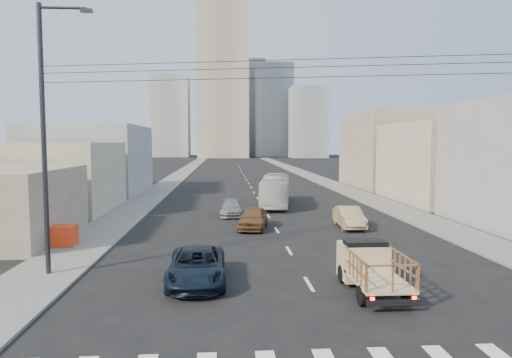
{
  "coord_description": "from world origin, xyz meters",
  "views": [
    {
      "loc": [
        -3.56,
        -16.73,
        5.99
      ],
      "look_at": [
        -1.4,
        14.38,
        3.5
      ],
      "focal_mm": 32.0,
      "sensor_mm": 36.0,
      "label": 1
    }
  ],
  "objects": [
    {
      "name": "overhead_wires",
      "position": [
        0.0,
        1.5,
        8.97
      ],
      "size": [
        23.01,
        5.02,
        0.72
      ],
      "color": "black",
      "rests_on": "ground"
    },
    {
      "name": "flatbed_pickup",
      "position": [
        2.32,
        0.89,
        1.09
      ],
      "size": [
        1.95,
        4.41,
        1.9
      ],
      "color": "#C8B486",
      "rests_on": "ground"
    },
    {
      "name": "bldg_right_far",
      "position": [
        20.0,
        44.0,
        5.0
      ],
      "size": [
        12.0,
        16.0,
        10.0
      ],
      "primitive_type": "cube",
      "color": "gray",
      "rests_on": "ground"
    },
    {
      "name": "midrise_east",
      "position": [
        30.0,
        165.0,
        14.0
      ],
      "size": [
        14.0,
        14.0,
        28.0
      ],
      "primitive_type": "cube",
      "color": "#94989C",
      "rests_on": "ground"
    },
    {
      "name": "sedan_grey",
      "position": [
        -3.01,
        20.49,
        0.63
      ],
      "size": [
        1.9,
        4.38,
        1.26
      ],
      "primitive_type": "imported",
      "rotation": [
        0.0,
        0.0,
        -0.03
      ],
      "color": "gray",
      "rests_on": "ground"
    },
    {
      "name": "midrise_back",
      "position": [
        6.0,
        200.0,
        22.0
      ],
      "size": [
        18.0,
        18.0,
        44.0
      ],
      "primitive_type": "cube",
      "color": "gray",
      "rests_on": "ground"
    },
    {
      "name": "sidewalk_right",
      "position": [
        11.75,
        70.0,
        0.06
      ],
      "size": [
        3.5,
        180.0,
        0.12
      ],
      "primitive_type": "cube",
      "color": "slate",
      "rests_on": "ground"
    },
    {
      "name": "city_bus",
      "position": [
        1.29,
        26.32,
        1.46
      ],
      "size": [
        3.99,
        10.74,
        2.92
      ],
      "primitive_type": "imported",
      "rotation": [
        0.0,
        0.0,
        -0.15
      ],
      "color": "silver",
      "rests_on": "ground"
    },
    {
      "name": "bldg_left_mid",
      "position": [
        -19.0,
        24.0,
        3.0
      ],
      "size": [
        11.0,
        12.0,
        6.0
      ],
      "primitive_type": "cube",
      "color": "#AAA389",
      "rests_on": "ground"
    },
    {
      "name": "crate_stack",
      "position": [
        -13.0,
        9.67,
        0.69
      ],
      "size": [
        1.8,
        1.2,
        1.14
      ],
      "color": "#F73F17",
      "rests_on": "sidewalk_left"
    },
    {
      "name": "midrise_ne",
      "position": [
        18.0,
        185.0,
        20.0
      ],
      "size": [
        16.0,
        16.0,
        40.0
      ],
      "primitive_type": "cube",
      "color": "#94989C",
      "rests_on": "ground"
    },
    {
      "name": "sedan_brown",
      "position": [
        -1.58,
        14.61,
        0.76
      ],
      "size": [
        2.6,
        4.71,
        1.52
      ],
      "primitive_type": "imported",
      "rotation": [
        0.0,
        0.0,
        -0.19
      ],
      "color": "brown",
      "rests_on": "ground"
    },
    {
      "name": "sidewalk_left",
      "position": [
        -11.75,
        70.0,
        0.06
      ],
      "size": [
        3.5,
        180.0,
        0.12
      ],
      "primitive_type": "cube",
      "color": "slate",
      "rests_on": "ground"
    },
    {
      "name": "lane_dashes",
      "position": [
        0.0,
        53.0,
        0.01
      ],
      "size": [
        0.15,
        104.0,
        0.01
      ],
      "color": "silver",
      "rests_on": "ground"
    },
    {
      "name": "ground",
      "position": [
        0.0,
        0.0,
        0.0
      ],
      "size": [
        420.0,
        420.0,
        0.0
      ],
      "primitive_type": "plane",
      "color": "black",
      "rests_on": "ground"
    },
    {
      "name": "bldg_left_far",
      "position": [
        -19.5,
        39.0,
        4.0
      ],
      "size": [
        12.0,
        16.0,
        8.0
      ],
      "primitive_type": "cube",
      "color": "gray",
      "rests_on": "ground"
    },
    {
      "name": "high_rise_tower",
      "position": [
        -4.0,
        170.0,
        30.0
      ],
      "size": [
        20.0,
        20.0,
        60.0
      ],
      "primitive_type": "cube",
      "color": "tan",
      "rests_on": "ground"
    },
    {
      "name": "streetlamp_left",
      "position": [
        -11.39,
        4.0,
        6.44
      ],
      "size": [
        2.36,
        0.25,
        12.0
      ],
      "color": "#2D2D33",
      "rests_on": "ground"
    },
    {
      "name": "midrise_nw",
      "position": [
        -26.0,
        180.0,
        17.0
      ],
      "size": [
        15.0,
        15.0,
        34.0
      ],
      "primitive_type": "cube",
      "color": "#94989C",
      "rests_on": "ground"
    },
    {
      "name": "bldg_right_mid",
      "position": [
        19.5,
        28.0,
        4.0
      ],
      "size": [
        11.0,
        14.0,
        8.0
      ],
      "primitive_type": "cube",
      "color": "#AAA389",
      "rests_on": "ground"
    },
    {
      "name": "sedan_tan",
      "position": [
        5.25,
        14.67,
        0.73
      ],
      "size": [
        1.69,
        4.47,
        1.45
      ],
      "primitive_type": "imported",
      "rotation": [
        0.0,
        0.0,
        -0.03
      ],
      "color": "tan",
      "rests_on": "ground"
    },
    {
      "name": "navy_pickup",
      "position": [
        -4.76,
        2.49,
        0.72
      ],
      "size": [
        2.49,
        5.25,
        1.45
      ],
      "primitive_type": "imported",
      "rotation": [
        0.0,
        0.0,
        0.02
      ],
      "color": "black",
      "rests_on": "ground"
    }
  ]
}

